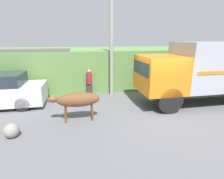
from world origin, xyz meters
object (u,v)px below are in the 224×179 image
Objects in this scene: cargo_truck at (205,70)px; pedestrian_on_hill at (89,81)px; roadside_rock at (11,131)px; utility_pole at (112,39)px; brown_cow at (77,100)px.

cargo_truck is 6.24m from pedestrian_on_hill.
cargo_truck reaches higher than roadside_rock.
brown_cow is at bearing -122.32° from utility_pole.
brown_cow is 4.53m from utility_pole.
brown_cow is at bearing 91.71° from pedestrian_on_hill.
pedestrian_on_hill is at bearing 160.31° from cargo_truck.
utility_pole is at bearing -166.41° from pedestrian_on_hill.
brown_cow is 4.09× the size of roadside_rock.
roadside_rock is (-2.25, -0.90, -0.64)m from brown_cow.
roadside_rock is at bearing -165.34° from cargo_truck.
pedestrian_on_hill reaches higher than brown_cow.
utility_pole reaches higher than roadside_rock.
brown_cow is at bearing 21.79° from roadside_rock.
brown_cow is 0.33× the size of utility_pole.
brown_cow is 1.31× the size of pedestrian_on_hill.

